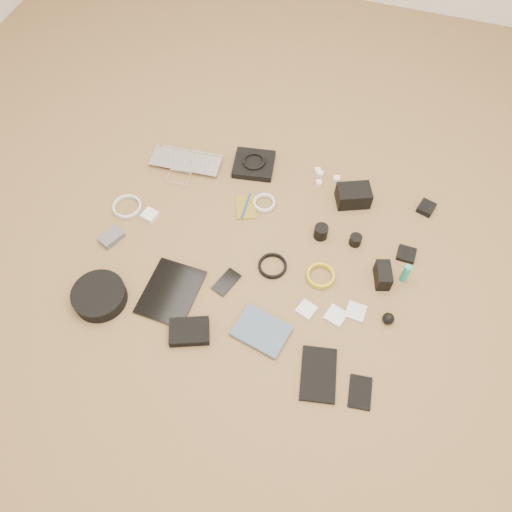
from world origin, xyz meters
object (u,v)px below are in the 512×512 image
(tablet, at_px, (171,292))
(paperback, at_px, (252,347))
(headphone_case, at_px, (99,296))
(dslr_camera, at_px, (353,196))
(laptop, at_px, (183,169))
(phone, at_px, (226,282))

(tablet, height_order, paperback, paperback)
(paperback, bearing_deg, tablet, 84.00)
(tablet, relative_size, paperback, 1.33)
(tablet, distance_m, headphone_case, 0.28)
(tablet, distance_m, paperback, 0.41)
(dslr_camera, bearing_deg, tablet, -153.93)
(laptop, distance_m, tablet, 0.66)
(dslr_camera, bearing_deg, headphone_case, -159.65)
(tablet, xyz_separation_m, headphone_case, (-0.26, -0.12, 0.02))
(dslr_camera, height_order, tablet, dslr_camera)
(laptop, height_order, paperback, laptop)
(laptop, height_order, phone, laptop)
(dslr_camera, bearing_deg, paperback, -127.56)
(tablet, height_order, headphone_case, headphone_case)
(laptop, bearing_deg, headphone_case, -98.68)
(headphone_case, bearing_deg, laptop, 86.07)
(dslr_camera, relative_size, paperback, 0.73)
(tablet, relative_size, headphone_case, 1.26)
(dslr_camera, height_order, paperback, dslr_camera)
(laptop, xyz_separation_m, dslr_camera, (0.81, 0.07, 0.03))
(tablet, bearing_deg, phone, 31.04)
(headphone_case, xyz_separation_m, paperback, (0.65, -0.01, -0.02))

